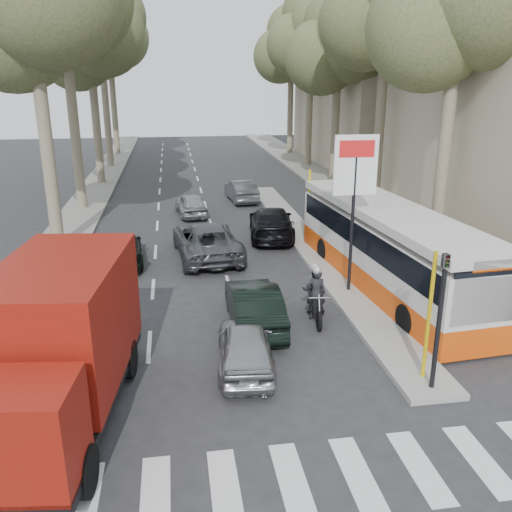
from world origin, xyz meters
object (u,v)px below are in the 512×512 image
Objects in this scene: silver_hatchback at (245,346)px; motorcycle at (315,293)px; city_bus at (388,246)px; dark_hatchback at (254,305)px; red_truck at (57,344)px.

silver_hatchback is 1.70× the size of motorcycle.
motorcycle is at bearing -151.00° from city_bus.
dark_hatchback is at bearing -164.53° from motorcycle.
silver_hatchback is 0.87× the size of dark_hatchback.
motorcycle reaches higher than dark_hatchback.
city_bus reaches higher than motorcycle.
dark_hatchback is at bearing -98.28° from silver_hatchback.
silver_hatchback is 2.54m from dark_hatchback.
city_bus is at bearing 40.23° from motorcycle.
dark_hatchback is at bearing 46.55° from red_truck.
red_truck is (-4.97, -4.09, 1.17)m from dark_hatchback.
dark_hatchback is at bearing -159.42° from city_bus.
dark_hatchback is 5.93m from city_bus.
silver_hatchback is 0.53× the size of red_truck.
red_truck reaches higher than dark_hatchback.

